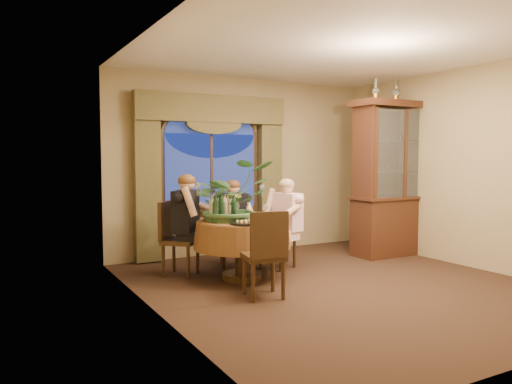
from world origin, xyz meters
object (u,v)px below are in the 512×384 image
wine_bottle_1 (234,208)px  chair_back (181,239)px  stoneware_vase (230,209)px  wine_bottle_5 (212,208)px  oil_lamp_center (396,91)px  wine_bottle_2 (215,209)px  chair_right (278,234)px  olive_bowl (245,219)px  chair_front_left (263,254)px  centerpiece_plant (231,169)px  person_back (186,225)px  person_scarf (233,223)px  chair_back_right (235,232)px  oil_lamp_right (415,92)px  wine_bottle_3 (225,208)px  oil_lamp_left (376,89)px  china_cabinet (394,179)px  wine_bottle_0 (221,208)px  dining_table (242,250)px  wine_bottle_4 (222,207)px  person_pink (287,224)px

wine_bottle_1 → chair_back: bearing=126.1°
stoneware_vase → wine_bottle_5: size_ratio=0.80×
oil_lamp_center → wine_bottle_2: size_ratio=1.03×
chair_right → olive_bowl: (-0.71, -0.36, 0.29)m
chair_back → wine_bottle_5: wine_bottle_5 is taller
chair_front_left → centerpiece_plant: size_ratio=0.85×
person_back → person_scarf: size_ratio=1.08×
chair_back_right → person_scarf: size_ratio=0.78×
oil_lamp_right → wine_bottle_3: 3.85m
oil_lamp_left → centerpiece_plant: bearing=-175.6°
chair_front_left → centerpiece_plant: (0.06, 0.92, 0.91)m
china_cabinet → wine_bottle_5: (-3.23, -0.21, -0.29)m
oil_lamp_right → olive_bowl: size_ratio=2.36×
stoneware_vase → olive_bowl: bearing=-54.1°
person_scarf → wine_bottle_1: bearing=82.8°
person_scarf → wine_bottle_0: bearing=73.3°
wine_bottle_1 → wine_bottle_3: bearing=111.9°
wine_bottle_0 → wine_bottle_1: size_ratio=1.00×
wine_bottle_2 → wine_bottle_1: bearing=1.5°
chair_back → oil_lamp_center: bearing=128.0°
wine_bottle_1 → chair_back_right: bearing=63.1°
dining_table → chair_back: (-0.61, 0.56, 0.10)m
wine_bottle_3 → person_scarf: bearing=56.8°
chair_back_right → wine_bottle_2: 1.14m
person_back → wine_bottle_0: (0.28, -0.49, 0.25)m
centerpiece_plant → wine_bottle_5: centerpiece_plant is taller
wine_bottle_5 → china_cabinet: bearing=3.8°
chair_front_left → olive_bowl: 0.86m
centerpiece_plant → oil_lamp_right: bearing=3.3°
chair_right → oil_lamp_right: bearing=-115.1°
person_scarf → wine_bottle_3: person_scarf is taller
dining_table → stoneware_vase: (-0.10, 0.12, 0.51)m
oil_lamp_center → wine_bottle_4: 3.48m
person_pink → centerpiece_plant: size_ratio=1.12×
olive_bowl → person_scarf: bearing=73.5°
wine_bottle_2 → oil_lamp_left: bearing=7.2°
stoneware_vase → dining_table: bearing=-49.4°
china_cabinet → chair_front_left: bearing=-159.7°
chair_back_right → person_scarf: 0.14m
wine_bottle_0 → wine_bottle_1: 0.16m
oil_lamp_center → wine_bottle_3: oil_lamp_center is taller
person_pink → centerpiece_plant: bearing=83.2°
china_cabinet → chair_back: size_ratio=2.50×
person_back → wine_bottle_5: person_back is taller
person_scarf → wine_bottle_2: size_ratio=3.72×
wine_bottle_4 → dining_table: bearing=-33.3°
china_cabinet → oil_lamp_left: bearing=180.0°
chair_front_left → wine_bottle_5: wine_bottle_5 is taller
oil_lamp_center → chair_back: size_ratio=0.35×
dining_table → centerpiece_plant: bearing=141.6°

